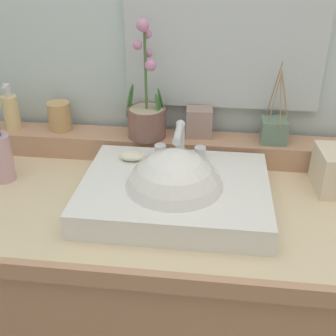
{
  "coord_description": "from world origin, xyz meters",
  "views": [
    {
      "loc": [
        0.13,
        -0.93,
        1.48
      ],
      "look_at": [
        0.01,
        -0.01,
        0.96
      ],
      "focal_mm": 44.89,
      "sensor_mm": 36.0,
      "label": 1
    }
  ],
  "objects": [
    {
      "name": "potted_plant",
      "position": [
        -0.08,
        0.22,
        1.01
      ],
      "size": [
        0.13,
        0.11,
        0.35
      ],
      "color": "brown",
      "rests_on": "back_ledge"
    },
    {
      "name": "soap_dispenser",
      "position": [
        -0.51,
        0.23,
        1.0
      ],
      "size": [
        0.05,
        0.05,
        0.14
      ],
      "color": "#DFC384",
      "rests_on": "back_ledge"
    },
    {
      "name": "trinket_box",
      "position": [
        0.08,
        0.25,
        0.99
      ],
      "size": [
        0.08,
        0.07,
        0.09
      ],
      "primitive_type": "cube",
      "rotation": [
        0.0,
        0.0,
        0.07
      ],
      "color": "gray",
      "rests_on": "back_ledge"
    },
    {
      "name": "back_ledge",
      "position": [
        0.0,
        0.23,
        0.91
      ],
      "size": [
        1.26,
        0.11,
        0.07
      ],
      "primitive_type": "cube",
      "color": "tan",
      "rests_on": "vanity_cabinet"
    },
    {
      "name": "soap_bar",
      "position": [
        -0.1,
        0.07,
        0.95
      ],
      "size": [
        0.07,
        0.04,
        0.02
      ],
      "primitive_type": "ellipsoid",
      "color": "beige",
      "rests_on": "sink_basin"
    },
    {
      "name": "tumbler_cup",
      "position": [
        -0.36,
        0.24,
        0.99
      ],
      "size": [
        0.07,
        0.07,
        0.09
      ],
      "primitive_type": "cylinder",
      "color": "tan",
      "rests_on": "back_ledge"
    },
    {
      "name": "vanity_cabinet",
      "position": [
        0.0,
        -0.0,
        0.44
      ],
      "size": [
        1.34,
        0.6,
        0.88
      ],
      "color": "tan",
      "rests_on": "ground"
    },
    {
      "name": "lotion_bottle",
      "position": [
        -0.46,
        0.04,
        0.94
      ],
      "size": [
        0.07,
        0.07,
        0.17
      ],
      "color": "#CA9DA7",
      "rests_on": "vanity_cabinet"
    },
    {
      "name": "mirror",
      "position": [
        0.14,
        0.29,
        1.29
      ],
      "size": [
        0.57,
        0.02,
        0.53
      ],
      "primitive_type": "cube",
      "color": "silver"
    },
    {
      "name": "sink_basin",
      "position": [
        0.03,
        -0.04,
        0.9
      ],
      "size": [
        0.47,
        0.37,
        0.28
      ],
      "color": "white",
      "rests_on": "vanity_cabinet"
    },
    {
      "name": "reed_diffuser",
      "position": [
        0.3,
        0.23,
        0.98
      ],
      "size": [
        0.08,
        0.1,
        0.24
      ],
      "color": "slate",
      "rests_on": "back_ledge"
    }
  ]
}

